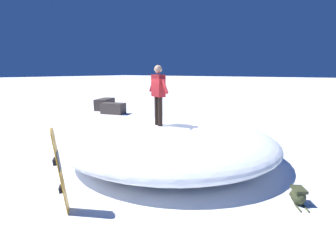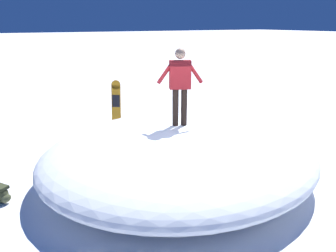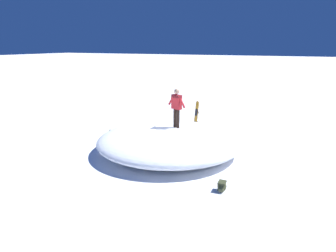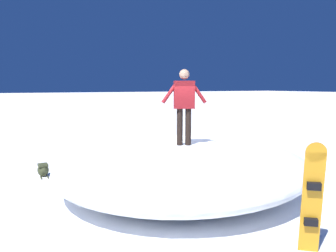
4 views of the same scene
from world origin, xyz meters
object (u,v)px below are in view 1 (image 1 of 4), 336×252
at_px(backpack_near, 146,127).
at_px(backpack_far, 298,195).
at_px(snowboard_primary_upright, 59,170).
at_px(snowboarder_standing, 158,91).

bearing_deg(backpack_near, backpack_far, 154.50).
relative_size(snowboard_primary_upright, backpack_far, 2.87).
bearing_deg(backpack_near, snowboarder_standing, 135.22).
xyz_separation_m(snowboarder_standing, backpack_far, (-3.93, 0.39, -1.97)).
bearing_deg(snowboarder_standing, backpack_near, -44.78).
bearing_deg(snowboard_primary_upright, snowboarder_standing, -86.35).
bearing_deg(backpack_far, backpack_near, -25.50).
distance_m(backpack_near, backpack_far, 7.55).
distance_m(snowboard_primary_upright, backpack_far, 4.84).
bearing_deg(snowboarder_standing, backpack_far, 174.33).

